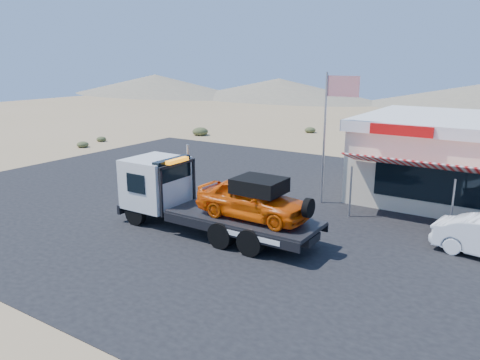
% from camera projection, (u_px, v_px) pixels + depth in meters
% --- Properties ---
extents(ground, '(120.00, 120.00, 0.00)m').
position_uv_depth(ground, '(183.00, 211.00, 20.82)').
color(ground, '#947C54').
rests_on(ground, ground).
extents(asphalt_lot, '(32.00, 24.00, 0.02)m').
position_uv_depth(asphalt_lot, '(256.00, 201.00, 22.19)').
color(asphalt_lot, black).
rests_on(asphalt_lot, ground).
extents(tow_truck, '(8.20, 2.43, 2.74)m').
position_uv_depth(tow_truck, '(210.00, 196.00, 17.85)').
color(tow_truck, black).
rests_on(tow_truck, asphalt_lot).
extents(jerky_store, '(10.40, 9.97, 3.90)m').
position_uv_depth(jerky_store, '(475.00, 159.00, 22.06)').
color(jerky_store, beige).
rests_on(jerky_store, asphalt_lot).
extents(flagpole, '(1.55, 0.10, 6.00)m').
position_uv_depth(flagpole, '(330.00, 124.00, 20.92)').
color(flagpole, '#99999E').
rests_on(flagpole, asphalt_lot).
extents(desert_scrub, '(23.76, 31.79, 0.75)m').
position_uv_depth(desert_scrub, '(132.00, 145.00, 35.10)').
color(desert_scrub, '#383E21').
rests_on(desert_scrub, ground).
extents(distant_hills, '(126.00, 48.00, 4.20)m').
position_uv_depth(distant_hills, '(368.00, 91.00, 70.25)').
color(distant_hills, '#726B59').
rests_on(distant_hills, ground).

